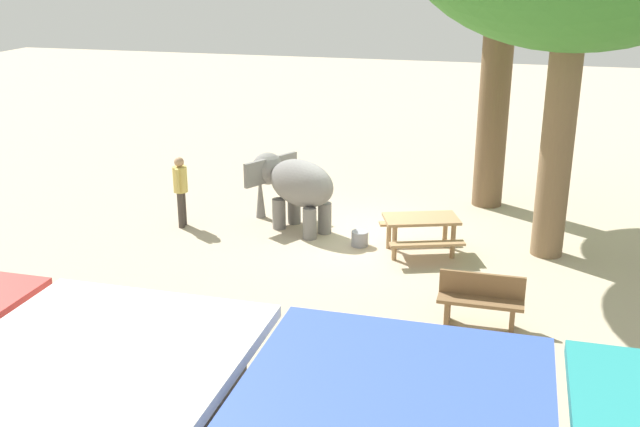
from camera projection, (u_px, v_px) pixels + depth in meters
ground_plane at (362, 237)px, 16.34m from camera, size 60.00×60.00×0.00m
elephant at (294, 184)px, 16.52m from camera, size 2.29×1.96×1.63m
person_handler at (181, 186)px, 16.67m from camera, size 0.32×0.50×1.62m
wooden_bench at (481, 299)px, 12.26m from camera, size 1.40×0.40×0.88m
picnic_table_near at (421, 226)px, 15.24m from camera, size 1.92×1.91×0.78m
feed_bucket at (360, 238)px, 15.77m from camera, size 0.36×0.36×0.32m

